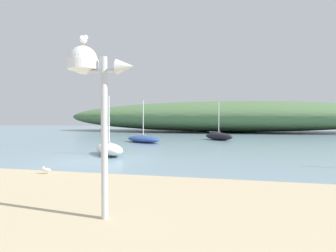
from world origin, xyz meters
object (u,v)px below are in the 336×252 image
(sailboat_west_reach, at_px, (143,139))
(seagull_mid_strand, at_px, (46,170))
(mast_structure, at_px, (91,75))
(sailboat_inner_mooring, at_px, (219,136))
(seagull_on_radar, at_px, (83,39))
(sailboat_by_sandbar, at_px, (109,149))

(sailboat_west_reach, xyz_separation_m, seagull_mid_strand, (1.37, -14.27, 0.06))
(seagull_mid_strand, bearing_deg, mast_structure, -44.15)
(mast_structure, distance_m, sailboat_inner_mooring, 21.65)
(seagull_on_radar, distance_m, sailboat_by_sandbar, 10.65)
(seagull_on_radar, relative_size, sailboat_by_sandbar, 0.10)
(seagull_on_radar, bearing_deg, mast_structure, -6.29)
(mast_structure, relative_size, seagull_mid_strand, 8.80)
(mast_structure, relative_size, sailboat_west_reach, 0.78)
(mast_structure, distance_m, sailboat_by_sandbar, 10.55)
(seagull_on_radar, distance_m, sailboat_west_reach, 18.41)
(mast_structure, height_order, sailboat_by_sandbar, mast_structure)
(mast_structure, xyz_separation_m, sailboat_west_reach, (-4.75, 17.56, -2.49))
(sailboat_west_reach, relative_size, sailboat_inner_mooring, 1.12)
(sailboat_inner_mooring, bearing_deg, sailboat_west_reach, -147.01)
(sailboat_west_reach, xyz_separation_m, sailboat_by_sandbar, (0.70, -8.13, 0.06))
(seagull_mid_strand, bearing_deg, sailboat_by_sandbar, 96.20)
(sailboat_by_sandbar, bearing_deg, sailboat_inner_mooring, 66.12)
(mast_structure, bearing_deg, seagull_on_radar, 173.71)
(sailboat_west_reach, distance_m, sailboat_inner_mooring, 7.19)
(mast_structure, height_order, sailboat_inner_mooring, sailboat_inner_mooring)
(sailboat_inner_mooring, xyz_separation_m, seagull_mid_strand, (-4.67, -18.19, -0.02))
(sailboat_inner_mooring, height_order, seagull_mid_strand, sailboat_inner_mooring)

